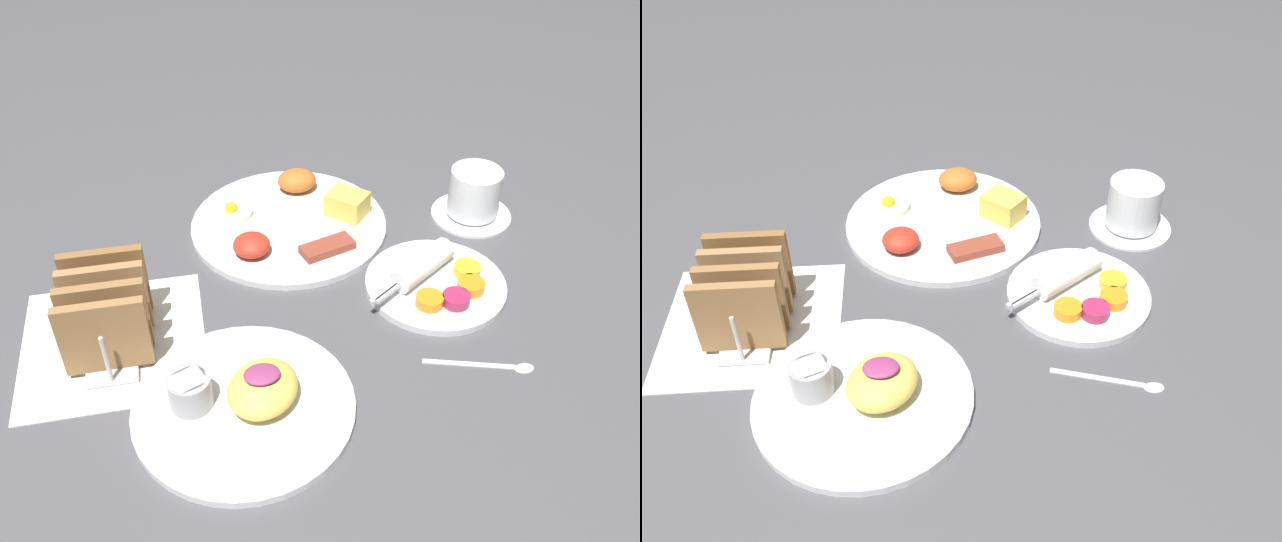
# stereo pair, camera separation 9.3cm
# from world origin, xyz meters

# --- Properties ---
(ground_plane) EXTENTS (3.00, 3.00, 0.00)m
(ground_plane) POSITION_xyz_m (0.00, 0.00, 0.00)
(ground_plane) COLOR #47474C
(napkin_flat) EXTENTS (0.22, 0.22, 0.00)m
(napkin_flat) POSITION_xyz_m (-0.20, 0.01, 0.00)
(napkin_flat) COLOR white
(napkin_flat) RESTS_ON ground_plane
(plate_breakfast) EXTENTS (0.29, 0.29, 0.05)m
(plate_breakfast) POSITION_xyz_m (0.05, 0.20, 0.01)
(plate_breakfast) COLOR white
(plate_breakfast) RESTS_ON ground_plane
(plate_condiments) EXTENTS (0.20, 0.19, 0.04)m
(plate_condiments) POSITION_xyz_m (0.22, 0.03, 0.01)
(plate_condiments) COLOR white
(plate_condiments) RESTS_ON ground_plane
(plate_foreground) EXTENTS (0.25, 0.25, 0.06)m
(plate_foreground) POSITION_xyz_m (-0.06, -0.13, 0.01)
(plate_foreground) COLOR white
(plate_foreground) RESTS_ON ground_plane
(toast_rack) EXTENTS (0.10, 0.15, 0.10)m
(toast_rack) POSITION_xyz_m (-0.20, 0.01, 0.05)
(toast_rack) COLOR #B7B7BC
(toast_rack) RESTS_ON ground_plane
(coffee_cup) EXTENTS (0.12, 0.12, 0.08)m
(coffee_cup) POSITION_xyz_m (0.32, 0.17, 0.04)
(coffee_cup) COLOR white
(coffee_cup) RESTS_ON ground_plane
(teaspoon) EXTENTS (0.13, 0.05, 0.01)m
(teaspoon) POSITION_xyz_m (0.24, -0.13, 0.00)
(teaspoon) COLOR silver
(teaspoon) RESTS_ON ground_plane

